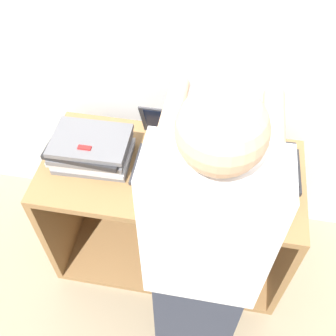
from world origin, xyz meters
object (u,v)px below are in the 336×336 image
at_px(person, 202,269).
at_px(laptop_stack_left, 91,149).
at_px(laptop_open, 174,153).
at_px(laptop_stack_right, 256,171).

bearing_deg(person, laptop_stack_left, 138.87).
bearing_deg(laptop_stack_left, laptop_open, 8.51).
bearing_deg(laptop_open, person, -70.49).
bearing_deg(laptop_stack_right, person, -109.91).
height_order(laptop_stack_left, person, person).
height_order(laptop_stack_left, laptop_stack_right, same).
height_order(laptop_stack_right, person, person).
relative_size(laptop_open, person, 0.21).
bearing_deg(person, laptop_stack_right, 70.09).
distance_m(laptop_open, laptop_stack_right, 0.39).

